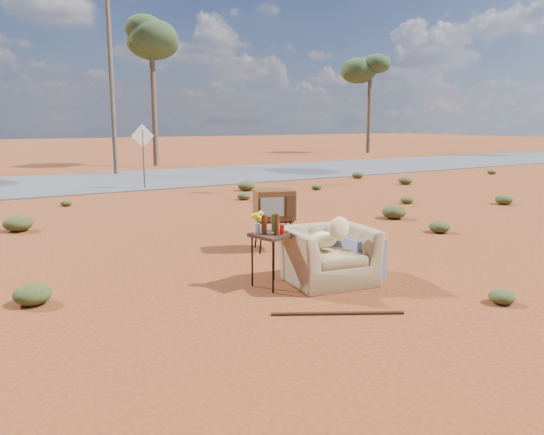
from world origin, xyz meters
TOP-DOWN VIEW (x-y plane):
  - ground at (0.00, 0.00)m, footprint 140.00×140.00m
  - highway at (0.00, 15.00)m, footprint 140.00×7.00m
  - armchair at (0.53, 0.25)m, footprint 1.54×0.96m
  - tv_unit at (0.76, 2.28)m, footprint 0.82×0.74m
  - side_table at (-0.40, 0.50)m, footprint 0.63×0.63m
  - rusty_bar at (-0.28, -0.89)m, footprint 1.42×0.82m
  - road_sign at (1.50, 12.00)m, footprint 0.78×0.06m
  - eucalyptus_center at (5.00, 21.00)m, footprint 3.20×3.20m
  - eucalyptus_right at (22.00, 24.00)m, footprint 3.20×3.20m
  - utility_pole_center at (2.00, 17.50)m, footprint 1.40×0.20m
  - scrub_patch at (-0.82, 4.41)m, footprint 17.49×8.07m

SIDE VIEW (x-z plane):
  - ground at x=0.00m, z-range 0.00..0.00m
  - highway at x=0.00m, z-range 0.00..0.04m
  - rusty_bar at x=-0.28m, z-range 0.00..0.04m
  - scrub_patch at x=-0.82m, z-range -0.03..0.30m
  - armchair at x=0.53m, z-range -0.04..1.02m
  - side_table at x=-0.40m, z-range 0.25..1.31m
  - tv_unit at x=0.76m, z-range 0.27..1.36m
  - road_sign at x=1.50m, z-range 0.41..2.60m
  - utility_pole_center at x=2.00m, z-range 0.15..8.15m
  - eucalyptus_right at x=22.00m, z-range 2.39..9.49m
  - eucalyptus_center at x=5.00m, z-range 2.63..10.23m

